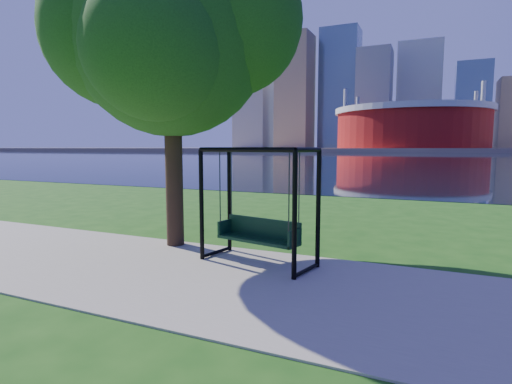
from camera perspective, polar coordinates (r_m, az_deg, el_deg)
The scene contains 8 objects.
ground at distance 7.23m, azimuth 1.79°, elevation -11.94°, with size 900.00×900.00×0.00m, color #1E5114.
path at distance 6.79m, azimuth 0.16°, elevation -13.04°, with size 120.00×4.00×0.03m, color #9E937F.
river at distance 108.42m, azimuth 22.68°, elevation 4.67°, with size 900.00×180.00×0.02m, color black.
far_bank at distance 312.38m, azimuth 23.62°, elevation 5.60°, with size 900.00×228.00×2.00m, color #937F60.
stadium at distance 241.99m, azimuth 21.22°, elevation 8.77°, with size 83.00×83.00×32.00m.
skyline at distance 327.56m, azimuth 23.15°, elevation 11.75°, with size 392.00×66.00×96.50m.
swing at distance 7.72m, azimuth 0.38°, elevation -2.36°, with size 2.37×1.39×2.28m.
park_tree at distance 9.69m, azimuth -12.12°, elevation 21.33°, with size 5.56×5.02×6.91m.
Camera 1 is at (2.59, -6.36, 2.27)m, focal length 28.00 mm.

